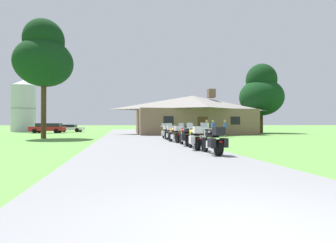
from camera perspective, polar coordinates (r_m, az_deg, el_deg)
The scene contains 17 objects.
ground_plane at distance 22.83m, azimuth -6.44°, elevation -3.79°, with size 500.00×500.00×0.00m, color #56893D.
asphalt_driveway at distance 20.84m, azimuth -6.09°, elevation -4.02°, with size 6.40×80.00×0.06m, color slate.
motorcycle_black_nearest_to_camera at distance 10.99m, azimuth 9.74°, elevation -4.12°, with size 0.79×2.08×1.30m.
motorcycle_yellow_second_in_row at distance 12.97m, azimuth 5.80°, elevation -3.58°, with size 0.73×2.08×1.30m.
motorcycle_red_third_in_row at distance 15.26m, azimuth 3.79°, elevation -3.12°, with size 0.73×2.08×1.30m.
motorcycle_orange_fourth_in_row at distance 17.79m, azimuth 1.40°, elevation -2.72°, with size 0.76×2.08×1.30m.
motorcycle_black_fifth_in_row at distance 19.83m, azimuth 0.19°, elevation -2.50°, with size 0.66×2.08×1.30m.
motorcycle_orange_farthest_in_row at distance 22.14m, azimuth -0.57°, elevation -2.32°, with size 0.72×2.08×1.30m.
stone_lodge at distance 33.98m, azimuth 5.31°, elevation 1.54°, with size 14.72×8.94×5.80m.
bystander_white_shirt_near_lodge at distance 25.56m, azimuth 8.30°, elevation -1.31°, with size 0.50×0.36×1.69m.
bystander_blue_shirt_beside_signpost at distance 26.76m, azimuth 9.63°, elevation -1.27°, with size 0.26×0.55×1.69m.
bystander_blue_shirt_by_tree at distance 27.19m, azimuth 12.11°, elevation -1.26°, with size 0.28×0.54×1.69m.
tree_left_near at distance 26.92m, azimuth -25.09°, elevation 12.56°, with size 5.05×5.05×10.71m.
tree_right_of_lodge at distance 40.74m, azimuth 19.39°, elevation 5.98°, with size 6.22×6.22×9.98m.
metal_silo_distant at distance 50.52m, azimuth -28.61°, elevation 2.96°, with size 3.88×3.88×8.63m.
parked_red_suv_far_left at distance 41.30m, azimuth -24.36°, elevation -1.21°, with size 4.71×2.13×1.40m.
parked_white_sedan_far_left at distance 45.29m, azimuth -20.25°, elevation -1.33°, with size 4.40×2.36×1.20m.
Camera 1 is at (-1.46, -2.75, 1.30)m, focal length 28.40 mm.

